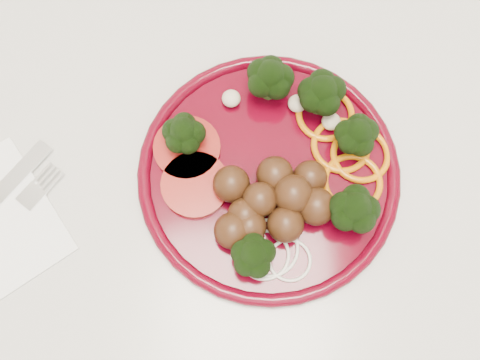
{
  "coord_description": "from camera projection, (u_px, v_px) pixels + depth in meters",
  "views": [
    {
      "loc": [
        -0.01,
        1.53,
        1.44
      ],
      "look_at": [
        -0.01,
        1.69,
        0.92
      ],
      "focal_mm": 40.0,
      "sensor_mm": 36.0,
      "label": 1
    }
  ],
  "objects": [
    {
      "name": "counter",
      "position": [
        245.0,
        252.0,
        0.99
      ],
      "size": [
        2.4,
        0.6,
        0.9
      ],
      "color": "beige",
      "rests_on": "ground"
    },
    {
      "name": "plate",
      "position": [
        274.0,
        172.0,
        0.55
      ],
      "size": [
        0.27,
        0.27,
        0.06
      ],
      "rotation": [
        0.0,
        0.0,
        -0.02
      ],
      "color": "#48020F",
      "rests_on": "counter"
    }
  ]
}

